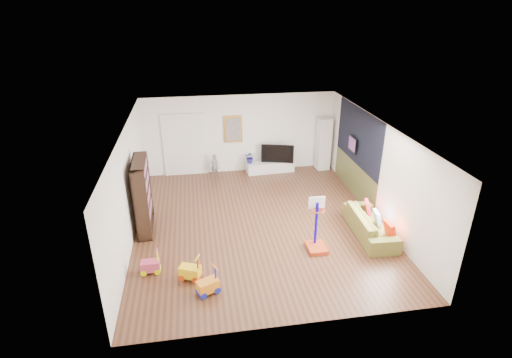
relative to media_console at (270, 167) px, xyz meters
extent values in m
cube|color=brown|center=(-1.00, -3.44, -0.19)|extent=(6.50, 7.50, 0.00)
cube|color=white|center=(-1.00, -3.44, 2.51)|extent=(6.50, 7.50, 0.00)
cube|color=white|center=(-1.00, 0.31, 1.16)|extent=(6.50, 0.00, 2.70)
cube|color=silver|center=(-1.00, -7.19, 1.16)|extent=(6.50, 0.00, 2.70)
cube|color=silver|center=(-4.25, -3.44, 1.16)|extent=(0.00, 7.50, 2.70)
cube|color=silver|center=(2.25, -3.44, 1.16)|extent=(0.00, 7.50, 2.70)
cube|color=black|center=(2.23, -2.04, 1.66)|extent=(0.01, 3.20, 1.70)
cube|color=brown|center=(2.23, -2.04, 0.31)|extent=(0.01, 3.20, 1.00)
cube|color=white|center=(-2.90, 0.27, 0.86)|extent=(1.45, 0.06, 2.10)
cube|color=gold|center=(-1.25, 0.27, 1.36)|extent=(0.62, 0.06, 0.92)
cube|color=#7F3F8C|center=(2.17, -1.84, 1.36)|extent=(0.04, 0.56, 0.46)
cube|color=silver|center=(0.00, 0.00, 0.00)|extent=(1.67, 0.52, 0.38)
cube|color=white|center=(1.89, 0.03, 0.74)|extent=(0.46, 0.46, 1.86)
cube|color=#301E14|center=(-3.97, -3.21, 0.78)|extent=(0.39, 1.33, 1.94)
imported|color=olive|center=(1.75, -4.43, 0.11)|extent=(0.90, 2.09, 0.60)
cube|color=#C23D19|center=(0.19, -4.88, 0.48)|extent=(0.46, 0.56, 1.34)
cube|color=yellow|center=(-2.85, -5.52, 0.10)|extent=(0.52, 0.42, 0.59)
cube|color=orange|center=(-2.50, -6.05, 0.10)|extent=(0.51, 0.42, 0.59)
cube|color=#CB4468|center=(-3.72, -5.15, 0.08)|extent=(0.41, 0.26, 0.55)
imported|color=slate|center=(-1.95, -0.02, 0.20)|extent=(0.34, 0.28, 0.79)
imported|color=black|center=(0.25, 0.00, 0.51)|extent=(1.12, 0.44, 0.64)
imported|color=navy|center=(-0.71, 0.01, 0.40)|extent=(0.45, 0.41, 0.42)
cube|color=red|center=(1.96, -5.02, 0.28)|extent=(0.12, 0.40, 0.39)
cube|color=white|center=(1.91, -4.42, 0.28)|extent=(0.14, 0.36, 0.36)
cube|color=#BB1934|center=(1.91, -3.84, 0.28)|extent=(0.19, 0.37, 0.35)
camera|label=1|loc=(-2.57, -12.68, 5.37)|focal=28.00mm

